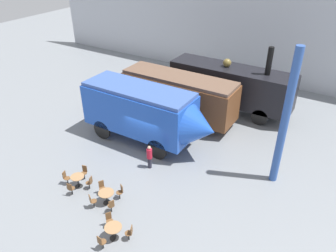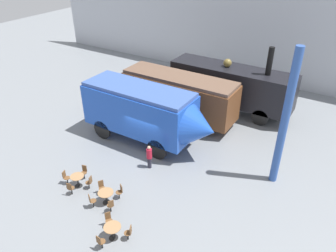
{
  "view_description": "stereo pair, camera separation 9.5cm",
  "coord_description": "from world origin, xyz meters",
  "px_view_note": "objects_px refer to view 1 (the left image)",
  "views": [
    {
      "loc": [
        10.55,
        -14.69,
        12.55
      ],
      "look_at": [
        0.95,
        1.0,
        1.6
      ],
      "focal_mm": 35.0,
      "sensor_mm": 36.0,
      "label": 1
    },
    {
      "loc": [
        10.63,
        -14.64,
        12.55
      ],
      "look_at": [
        0.95,
        1.0,
        1.6
      ],
      "focal_mm": 35.0,
      "sensor_mm": 36.0,
      "label": 2
    }
  ],
  "objects_px": {
    "cafe_chair_0": "(111,205)",
    "visitor_person": "(149,156)",
    "streamlined_locomotive": "(148,112)",
    "steam_locomotive": "(231,84)",
    "cafe_table_near": "(106,195)",
    "passenger_coach_wooden": "(179,94)",
    "cafe_table_far": "(113,230)",
    "cafe_table_mid": "(78,179)"
  },
  "relations": [
    {
      "from": "cafe_chair_0",
      "to": "visitor_person",
      "type": "height_order",
      "value": "visitor_person"
    },
    {
      "from": "streamlined_locomotive",
      "to": "visitor_person",
      "type": "bearing_deg",
      "value": -54.58
    },
    {
      "from": "steam_locomotive",
      "to": "visitor_person",
      "type": "xyz_separation_m",
      "value": [
        -1.17,
        -9.75,
        -1.35
      ]
    },
    {
      "from": "cafe_table_near",
      "to": "streamlined_locomotive",
      "type": "bearing_deg",
      "value": 103.43
    },
    {
      "from": "passenger_coach_wooden",
      "to": "cafe_table_far",
      "type": "height_order",
      "value": "passenger_coach_wooden"
    },
    {
      "from": "cafe_table_far",
      "to": "visitor_person",
      "type": "xyz_separation_m",
      "value": [
        -1.62,
        5.38,
        0.27
      ]
    },
    {
      "from": "visitor_person",
      "to": "passenger_coach_wooden",
      "type": "bearing_deg",
      "value": 104.1
    },
    {
      "from": "passenger_coach_wooden",
      "to": "streamlined_locomotive",
      "type": "xyz_separation_m",
      "value": [
        -0.1,
        -3.92,
        0.29
      ]
    },
    {
      "from": "passenger_coach_wooden",
      "to": "cafe_chair_0",
      "type": "distance_m",
      "value": 10.74
    },
    {
      "from": "cafe_table_near",
      "to": "passenger_coach_wooden",
      "type": "bearing_deg",
      "value": 97.7
    },
    {
      "from": "streamlined_locomotive",
      "to": "cafe_chair_0",
      "type": "distance_m",
      "value": 7.1
    },
    {
      "from": "steam_locomotive",
      "to": "passenger_coach_wooden",
      "type": "bearing_deg",
      "value": -128.36
    },
    {
      "from": "cafe_table_far",
      "to": "cafe_chair_0",
      "type": "relative_size",
      "value": 0.95
    },
    {
      "from": "streamlined_locomotive",
      "to": "cafe_table_mid",
      "type": "height_order",
      "value": "streamlined_locomotive"
    },
    {
      "from": "steam_locomotive",
      "to": "cafe_table_mid",
      "type": "height_order",
      "value": "steam_locomotive"
    },
    {
      "from": "streamlined_locomotive",
      "to": "cafe_table_mid",
      "type": "xyz_separation_m",
      "value": [
        -0.8,
        -5.94,
        -1.81
      ]
    },
    {
      "from": "steam_locomotive",
      "to": "streamlined_locomotive",
      "type": "xyz_separation_m",
      "value": [
        -2.85,
        -7.39,
        0.16
      ]
    },
    {
      "from": "passenger_coach_wooden",
      "to": "streamlined_locomotive",
      "type": "relative_size",
      "value": 0.94
    },
    {
      "from": "steam_locomotive",
      "to": "cafe_table_far",
      "type": "distance_m",
      "value": 15.23
    },
    {
      "from": "cafe_table_mid",
      "to": "cafe_table_far",
      "type": "distance_m",
      "value": 4.48
    },
    {
      "from": "cafe_table_near",
      "to": "cafe_chair_0",
      "type": "height_order",
      "value": "cafe_chair_0"
    },
    {
      "from": "passenger_coach_wooden",
      "to": "visitor_person",
      "type": "height_order",
      "value": "passenger_coach_wooden"
    },
    {
      "from": "passenger_coach_wooden",
      "to": "visitor_person",
      "type": "relative_size",
      "value": 5.52
    },
    {
      "from": "cafe_table_near",
      "to": "cafe_table_mid",
      "type": "bearing_deg",
      "value": 175.81
    },
    {
      "from": "steam_locomotive",
      "to": "cafe_table_far",
      "type": "bearing_deg",
      "value": -88.3
    },
    {
      "from": "cafe_table_near",
      "to": "visitor_person",
      "type": "relative_size",
      "value": 0.53
    },
    {
      "from": "streamlined_locomotive",
      "to": "cafe_chair_0",
      "type": "relative_size",
      "value": 10.68
    },
    {
      "from": "cafe_table_mid",
      "to": "streamlined_locomotive",
      "type": "bearing_deg",
      "value": 82.34
    },
    {
      "from": "streamlined_locomotive",
      "to": "cafe_table_near",
      "type": "height_order",
      "value": "streamlined_locomotive"
    },
    {
      "from": "cafe_table_mid",
      "to": "cafe_chair_0",
      "type": "relative_size",
      "value": 0.89
    },
    {
      "from": "cafe_chair_0",
      "to": "cafe_table_near",
      "type": "bearing_deg",
      "value": -0.0
    },
    {
      "from": "cafe_chair_0",
      "to": "steam_locomotive",
      "type": "bearing_deg",
      "value": -61.63
    },
    {
      "from": "cafe_table_far",
      "to": "cafe_table_near",
      "type": "bearing_deg",
      "value": 138.24
    },
    {
      "from": "steam_locomotive",
      "to": "cafe_table_far",
      "type": "xyz_separation_m",
      "value": [
        0.45,
        -15.13,
        -1.62
      ]
    },
    {
      "from": "cafe_table_far",
      "to": "visitor_person",
      "type": "relative_size",
      "value": 0.52
    },
    {
      "from": "cafe_table_far",
      "to": "visitor_person",
      "type": "height_order",
      "value": "visitor_person"
    },
    {
      "from": "cafe_table_mid",
      "to": "visitor_person",
      "type": "xyz_separation_m",
      "value": [
        2.48,
        3.57,
        0.3
      ]
    },
    {
      "from": "streamlined_locomotive",
      "to": "cafe_table_far",
      "type": "distance_m",
      "value": 8.6
    },
    {
      "from": "streamlined_locomotive",
      "to": "cafe_chair_0",
      "type": "bearing_deg",
      "value": -71.88
    },
    {
      "from": "passenger_coach_wooden",
      "to": "steam_locomotive",
      "type": "bearing_deg",
      "value": 51.64
    },
    {
      "from": "cafe_table_far",
      "to": "streamlined_locomotive",
      "type": "bearing_deg",
      "value": 113.06
    },
    {
      "from": "cafe_table_near",
      "to": "visitor_person",
      "type": "xyz_separation_m",
      "value": [
        0.22,
        3.74,
        0.29
      ]
    }
  ]
}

